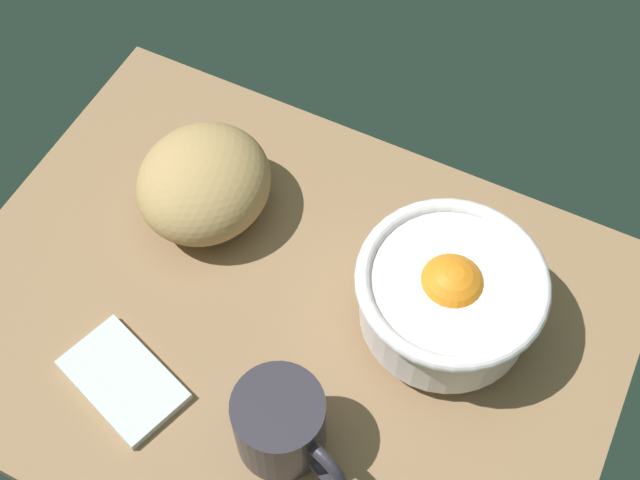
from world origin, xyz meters
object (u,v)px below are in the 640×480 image
object	(u,v)px
bread_loaf	(204,183)
mug	(282,425)
napkin_folded	(123,380)
fruit_bowl	(449,295)

from	to	relation	value
bread_loaf	mug	bearing A→B (deg)	135.02
mug	napkin_folded	bearing A→B (deg)	5.93
napkin_folded	mug	distance (cm)	18.16
fruit_bowl	napkin_folded	size ratio (longest dim) A/B	1.51
mug	fruit_bowl	bearing A→B (deg)	-115.70
napkin_folded	bread_loaf	bearing A→B (deg)	-82.18
bread_loaf	mug	xyz separation A→B (cm)	(-20.72, 20.70, -0.51)
bread_loaf	mug	world-z (taller)	bread_loaf
fruit_bowl	bread_loaf	distance (cm)	29.88
napkin_folded	mug	size ratio (longest dim) A/B	0.99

